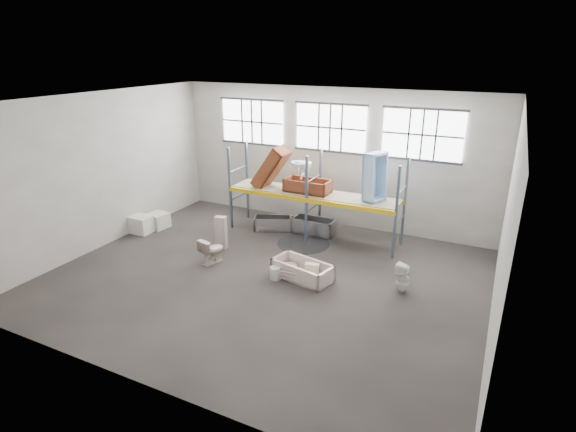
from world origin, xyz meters
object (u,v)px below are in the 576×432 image
Objects in this scene: toilet_beige at (212,250)px; blue_tub_upright at (375,177)px; steel_tub_right at (314,226)px; bucket at (275,273)px; steel_tub_left at (273,223)px; carton_near at (142,224)px; rust_tub_flat at (307,186)px; bathtub_beige at (302,270)px; toilet_white at (403,278)px; cistern_tall at (221,233)px.

toilet_beige is 0.52× the size of blue_tub_upright.
steel_tub_right reaches higher than bucket.
carton_near reaches higher than steel_tub_left.
bucket is (0.52, -3.43, -1.63)m from rust_tub_flat.
bathtub_beige is 0.78m from bucket.
blue_tub_upright is (3.63, 0.14, 2.15)m from steel_tub_left.
toilet_beige is 0.55× the size of steel_tub_right.
bucket is at bearing -81.33° from rust_tub_flat.
toilet_white is 0.62× the size of steel_tub_left.
toilet_white reaches higher than carton_near.
rust_tub_flat reaches higher than bathtub_beige.
cistern_tall is at bearing -131.40° from steel_tub_right.
cistern_tall is at bearing -109.03° from steel_tub_left.
cistern_tall is 0.83× the size of steel_tub_left.
toilet_beige is at bearing -140.23° from blue_tub_upright.
blue_tub_upright reaches higher than bucket.
toilet_white is 2.24× the size of bucket.
blue_tub_upright reaches higher than rust_tub_flat.
rust_tub_flat is 3.83m from bucket.
toilet_white is at bearing -157.94° from toilet_beige.
bucket is at bearing -138.87° from bathtub_beige.
bathtub_beige is 3.90m from steel_tub_left.
toilet_white reaches higher than steel_tub_left.
toilet_beige is at bearing -117.70° from rust_tub_flat.
bathtub_beige is 1.57× the size of cistern_tall.
toilet_white is at bearing -57.75° from blue_tub_upright.
bucket is at bearing -9.83° from carton_near.
bathtub_beige is at bearing -24.38° from cistern_tall.
steel_tub_right is at bearing -103.57° from toilet_beige.
cistern_tall reaches higher than steel_tub_right.
rust_tub_flat is at bearing 3.77° from steel_tub_left.
rust_tub_flat is at bearing -178.63° from blue_tub_upright.
bathtub_beige reaches higher than bucket.
bucket is (2.60, -1.14, -0.37)m from cistern_tall.
steel_tub_left is 1.52m from steel_tub_right.
steel_tub_right reaches higher than bathtub_beige.
cistern_tall reaches higher than carton_near.
steel_tub_right is at bearing 56.63° from rust_tub_flat.
blue_tub_upright is 8.39m from carton_near.
rust_tub_flat is (-3.96, 2.57, 1.40)m from toilet_white.
steel_tub_left is at bearing 118.83° from bucket.
bathtub_beige is 1.11× the size of blue_tub_upright.
toilet_white is at bearing -25.15° from steel_tub_left.
cistern_tall is 0.74× the size of steel_tub_right.
toilet_beige is at bearing -76.73° from toilet_white.
carton_near reaches higher than steel_tub_right.
blue_tub_upright reaches higher than bathtub_beige.
cistern_tall is 2.35m from steel_tub_left.
carton_near is (-9.40, 0.17, -0.11)m from toilet_white.
toilet_white is 5.84m from steel_tub_left.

